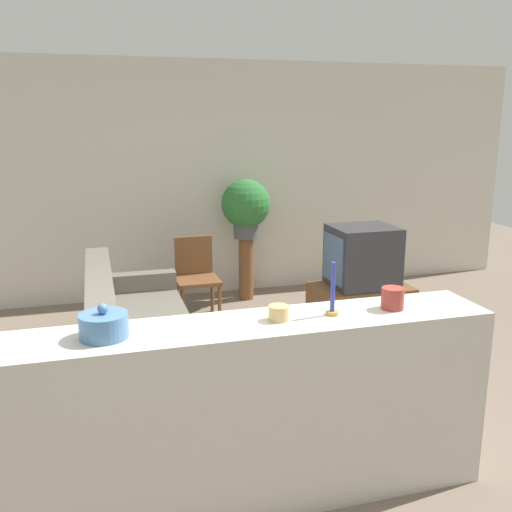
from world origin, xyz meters
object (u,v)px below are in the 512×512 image
object	(u,v)px
wooden_chair	(196,274)
potted_plant	(246,206)
couch	(137,343)
television	(362,257)
decorative_bowl	(104,325)

from	to	relation	value
wooden_chair	potted_plant	distance (m)	1.02
couch	potted_plant	distance (m)	2.41
couch	wooden_chair	xyz separation A→B (m)	(0.72, 1.34, 0.16)
television	potted_plant	bearing A→B (deg)	119.85
wooden_chair	potted_plant	world-z (taller)	potted_plant
couch	television	xyz separation A→B (m)	(2.17, 0.45, 0.46)
couch	wooden_chair	world-z (taller)	couch
television	wooden_chair	xyz separation A→B (m)	(-1.45, 0.89, -0.30)
television	couch	bearing A→B (deg)	-168.37
potted_plant	television	bearing A→B (deg)	-60.15
couch	potted_plant	size ratio (longest dim) A/B	3.07
television	wooden_chair	distance (m)	1.73
television	decorative_bowl	distance (m)	3.24
couch	television	bearing A→B (deg)	11.63
couch	television	distance (m)	2.26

